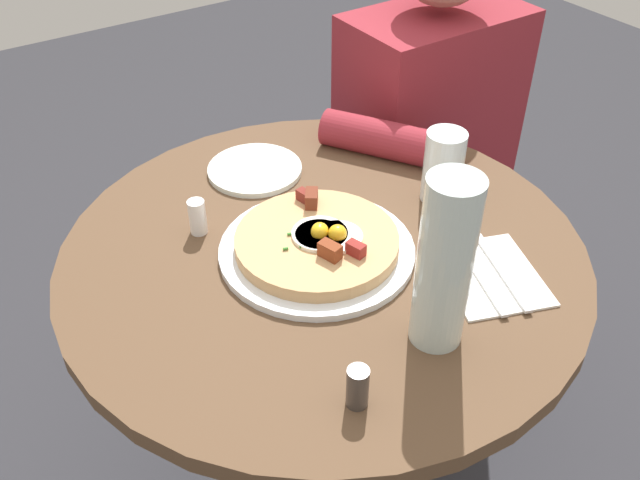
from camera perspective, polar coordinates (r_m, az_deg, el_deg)
dining_table at (r=1.22m, az=0.23°, el=-7.12°), size 0.83×0.83×0.75m
person_seated at (r=1.69m, az=8.23°, el=4.31°), size 0.53×0.42×1.14m
pizza_plate at (r=1.08m, az=-0.26°, el=-0.85°), size 0.30×0.30×0.01m
breakfast_pizza at (r=1.07m, az=-0.17°, el=-0.03°), size 0.25×0.25×0.05m
bread_plate at (r=1.28m, az=-5.35°, el=5.77°), size 0.17×0.17×0.01m
napkin at (r=1.07m, az=13.73°, el=-2.81°), size 0.19×0.21×0.00m
fork at (r=1.08m, az=14.63°, el=-2.47°), size 0.07×0.17×0.00m
knife at (r=1.06m, az=12.89°, el=-2.79°), size 0.07×0.17×0.00m
water_glass at (r=1.19m, az=10.14°, el=5.88°), size 0.07×0.07×0.13m
water_bottle at (r=0.88m, az=10.17°, el=-1.98°), size 0.07×0.07×0.25m
salt_shaker at (r=1.13m, az=-10.00°, el=1.87°), size 0.03×0.03×0.06m
pepper_shaker at (r=0.86m, az=3.09°, el=-11.94°), size 0.03×0.03×0.06m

